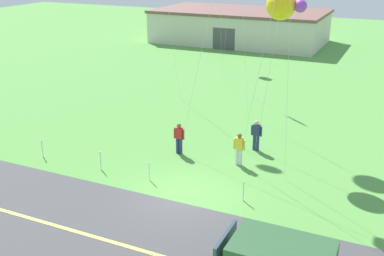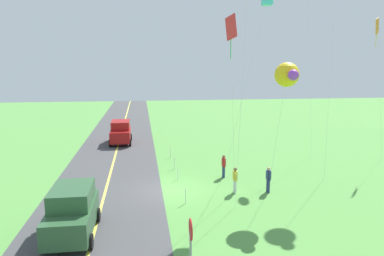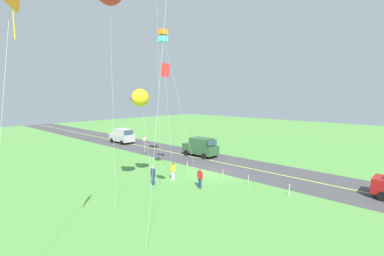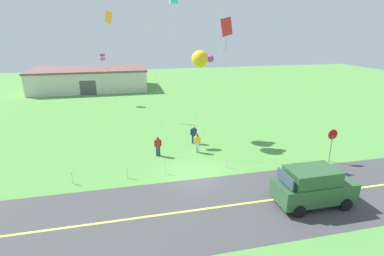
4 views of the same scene
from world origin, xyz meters
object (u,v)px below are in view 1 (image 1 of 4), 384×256
object	(u,v)px
person_adult_near	(256,134)
person_adult_companion	(179,137)
kite_red_low	(283,5)
person_child_watcher	(239,148)
warehouse_distant	(240,26)

from	to	relation	value
person_adult_near	person_adult_companion	bearing A→B (deg)	72.78
kite_red_low	person_child_watcher	bearing A→B (deg)	-109.57
person_adult_companion	warehouse_distant	world-z (taller)	warehouse_distant
person_adult_companion	kite_red_low	world-z (taller)	kite_red_low
person_adult_near	person_child_watcher	bearing A→B (deg)	126.05
person_adult_near	warehouse_distant	distance (m)	30.74
person_adult_near	kite_red_low	distance (m)	6.41
person_adult_near	person_child_watcher	size ratio (longest dim) A/B	1.00
person_child_watcher	person_adult_companion	bearing A→B (deg)	59.49
person_adult_companion	kite_red_low	size ratio (longest dim) A/B	0.20
person_adult_companion	warehouse_distant	size ratio (longest dim) A/B	0.09
person_adult_near	warehouse_distant	world-z (taller)	warehouse_distant
kite_red_low	warehouse_distant	xyz separation A→B (m)	(-11.74, 28.08, -5.45)
person_child_watcher	warehouse_distant	xyz separation A→B (m)	(-10.79, 30.75, 0.89)
person_adult_companion	warehouse_distant	bearing A→B (deg)	-90.14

